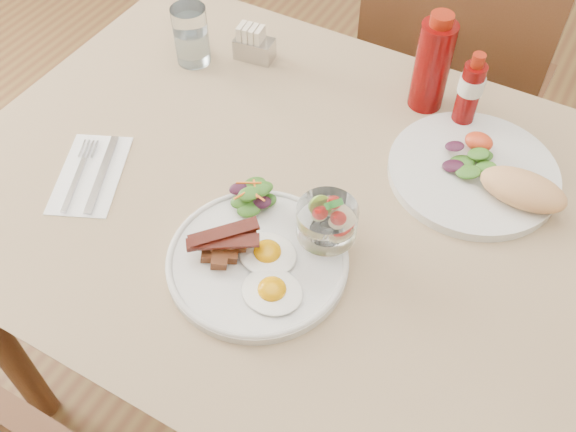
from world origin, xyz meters
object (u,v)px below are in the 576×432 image
Objects in this scene: ketchup_bottle at (432,64)px; main_plate at (258,261)px; sugar_caddy at (253,45)px; fruit_cup at (327,221)px; table at (334,239)px; water_glass at (192,38)px; second_plate at (485,175)px; chair_far at (450,89)px; hot_sauce_bottle at (469,93)px.

main_plate is at bearing -99.97° from ketchup_bottle.
sugar_caddy is at bearing 121.83° from main_plate.
main_plate is 2.98× the size of fruit_cup.
ketchup_bottle reaches higher than fruit_cup.
fruit_cup reaches higher than table.
table is 0.20m from main_plate.
main_plate is 0.52m from sugar_caddy.
ketchup_bottle is at bearing -1.87° from sugar_caddy.
sugar_caddy is 0.71× the size of water_glass.
second_plate is (0.25, 0.33, 0.01)m from main_plate.
table is 4.75× the size of main_plate.
ketchup_bottle is at bearing 138.41° from second_plate.
second_plate is at bearing -41.59° from ketchup_bottle.
sugar_caddy is (-0.36, -0.04, -0.06)m from ketchup_bottle.
chair_far reaches higher than table.
table is at bearing -111.09° from hot_sauce_bottle.
hot_sauce_bottle reaches higher than main_plate.
water_glass is at bearing -154.89° from sugar_caddy.
table is at bearing -95.42° from ketchup_bottle.
water_glass is (-0.43, -0.45, 0.28)m from chair_far.
table is 11.19× the size of water_glass.
fruit_cup is 0.31× the size of second_plate.
sugar_caddy is 0.12m from water_glass.
water_glass reaches higher than second_plate.
second_plate reaches higher than table.
water_glass is at bearing 176.28° from second_plate.
ketchup_bottle is (0.03, -0.35, 0.32)m from chair_far.
second_plate is 0.63m from water_glass.
chair_far is 4.79× the size of ketchup_bottle.
chair_far is 0.49m from hot_sauce_bottle.
main_plate is at bearing -110.08° from hot_sauce_bottle.
chair_far is at bearing 46.39° from water_glass.
table is at bearing -138.67° from second_plate.
fruit_cup is at bearing -75.80° from table.
main_plate is at bearing -134.38° from fruit_cup.
fruit_cup is at bearing -53.96° from sugar_caddy.
table is 4.34× the size of second_plate.
sugar_caddy is (-0.35, 0.36, -0.04)m from fruit_cup.
table is 15.81× the size of sugar_caddy.
ketchup_bottle is 0.37m from sugar_caddy.
water_glass is (-0.62, 0.04, 0.03)m from second_plate.
chair_far is at bearing 91.68° from fruit_cup.
main_plate is at bearing -93.76° from chair_far.
chair_far is 3.03× the size of second_plate.
chair_far reaches higher than hot_sauce_bottle.
chair_far is 3.32× the size of main_plate.
second_plate is 3.65× the size of sugar_caddy.
second_plate is (0.17, 0.26, -0.05)m from fruit_cup.
second_plate is 2.58× the size of water_glass.
table is 0.45m from sugar_caddy.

